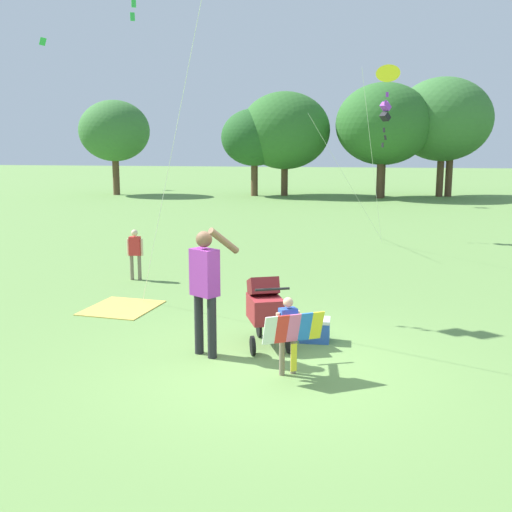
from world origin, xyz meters
name	(u,v)px	position (x,y,z in m)	size (l,w,h in m)	color
ground_plane	(269,367)	(0.00, 0.00, 0.00)	(120.00, 120.00, 0.00)	#668E47
treeline_distant	(365,127)	(1.68, 25.42, 3.58)	(29.09, 5.73, 6.10)	brown
child_with_butterfly_kite	(289,329)	(0.28, -0.26, 0.61)	(0.76, 0.52, 1.02)	#7F705B
person_adult_flyer	(205,281)	(-0.94, 0.32, 1.06)	(0.71, 0.49, 1.84)	#232328
stroller	(265,305)	(-0.19, 0.88, 0.61)	(0.76, 1.12, 1.03)	black
kite_orange_delta	(385,113)	(1.94, 11.38, 3.73)	(2.25, 3.36, 4.07)	purple
kite_green_novelty	(388,75)	(1.94, 10.45, 4.73)	(1.11, 3.59, 5.02)	yellow
person_red_shirt	(135,250)	(-3.51, 4.76, 0.64)	(0.35, 0.16, 1.09)	#7F705B
picnic_blanket	(122,308)	(-3.00, 2.51, 0.01)	(1.14, 1.31, 0.02)	gold
cooler_box	(315,330)	(0.53, 1.17, 0.18)	(0.45, 0.33, 0.35)	#2D5BB7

